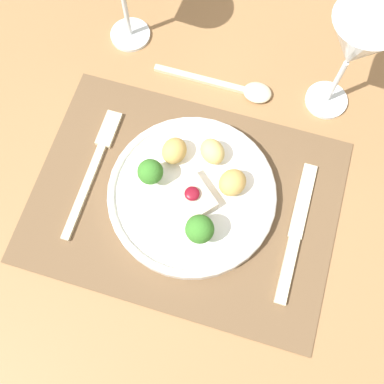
% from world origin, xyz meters
% --- Properties ---
extents(ground_plane, '(8.00, 8.00, 0.00)m').
position_xyz_m(ground_plane, '(0.00, 0.00, 0.00)').
color(ground_plane, brown).
extents(dining_table, '(1.18, 0.98, 0.75)m').
position_xyz_m(dining_table, '(0.00, 0.00, 0.65)').
color(dining_table, olive).
rests_on(dining_table, ground_plane).
extents(placemat, '(0.45, 0.32, 0.00)m').
position_xyz_m(placemat, '(0.00, 0.00, 0.75)').
color(placemat, brown).
rests_on(placemat, dining_table).
extents(dinner_plate, '(0.25, 0.25, 0.07)m').
position_xyz_m(dinner_plate, '(0.01, 0.01, 0.77)').
color(dinner_plate, white).
rests_on(dinner_plate, placemat).
extents(fork, '(0.02, 0.21, 0.01)m').
position_xyz_m(fork, '(-0.15, 0.02, 0.76)').
color(fork, beige).
rests_on(fork, placemat).
extents(knife, '(0.02, 0.21, 0.01)m').
position_xyz_m(knife, '(0.17, -0.01, 0.76)').
color(knife, beige).
rests_on(knife, placemat).
extents(spoon, '(0.20, 0.04, 0.01)m').
position_xyz_m(spoon, '(0.03, 0.21, 0.76)').
color(spoon, beige).
rests_on(spoon, dining_table).
extents(wine_glass_near, '(0.09, 0.09, 0.19)m').
position_xyz_m(wine_glass_near, '(0.17, 0.23, 0.89)').
color(wine_glass_near, white).
rests_on(wine_glass_near, dining_table).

